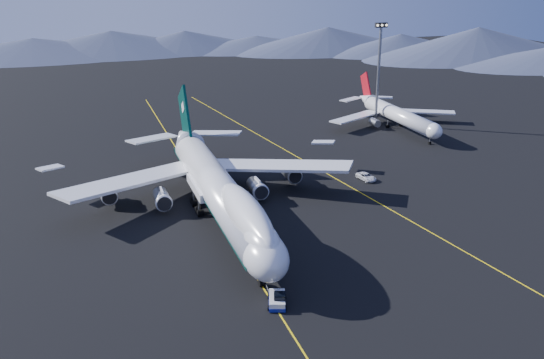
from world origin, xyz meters
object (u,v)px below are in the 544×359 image
object	(u,v)px
pushback_tug	(277,300)
floodlight_mast	(378,74)
boeing_747	(219,189)
service_van	(366,177)
second_jet	(396,114)

from	to	relation	value
pushback_tug	floodlight_mast	size ratio (longest dim) A/B	0.17
boeing_747	service_van	size ratio (longest dim) A/B	13.71
floodlight_mast	service_van	bearing A→B (deg)	-119.68
pushback_tug	floodlight_mast	world-z (taller)	floodlight_mast
boeing_747	floodlight_mast	world-z (taller)	floodlight_mast
service_van	floodlight_mast	size ratio (longest dim) A/B	0.18
boeing_747	service_van	world-z (taller)	boeing_747
boeing_747	second_jet	world-z (taller)	boeing_747
second_jet	floodlight_mast	distance (m)	12.50
service_van	floodlight_mast	world-z (taller)	floodlight_mast
second_jet	service_van	world-z (taller)	second_jet
pushback_tug	second_jet	distance (m)	102.82
service_van	pushback_tug	bearing A→B (deg)	-138.94
second_jet	service_van	bearing A→B (deg)	-113.00
pushback_tug	floodlight_mast	distance (m)	105.43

